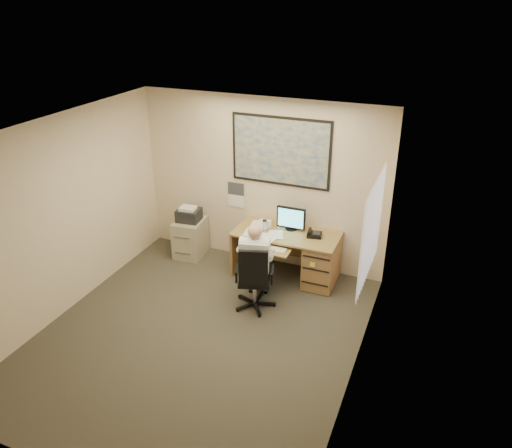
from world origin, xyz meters
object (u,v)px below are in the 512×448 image
at_px(desk, 307,254).
at_px(office_chair, 252,289).
at_px(filing_cabinet, 190,234).
at_px(person, 255,266).

height_order(desk, office_chair, desk).
distance_m(filing_cabinet, person, 1.86).
distance_m(desk, person, 1.07).
bearing_deg(office_chair, filing_cabinet, 128.74).
bearing_deg(person, desk, 50.44).
bearing_deg(filing_cabinet, desk, -6.31).
height_order(filing_cabinet, person, person).
xyz_separation_m(desk, person, (-0.47, -0.94, 0.19)).
distance_m(office_chair, person, 0.35).
distance_m(filing_cabinet, office_chair, 1.87).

